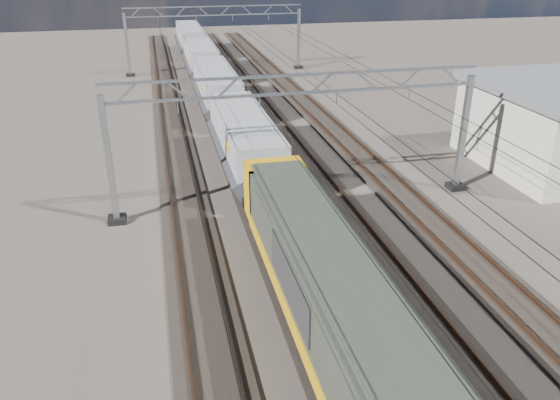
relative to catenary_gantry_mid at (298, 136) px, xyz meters
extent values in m
plane|color=#2A241F|center=(0.00, -4.00, -3.91)|extent=(160.00, 160.00, 0.00)
cube|color=black|center=(-6.00, -4.00, -3.85)|extent=(2.60, 140.00, 0.12)
cube|color=#543521|center=(-6.72, -4.00, -3.69)|extent=(0.08, 140.00, 0.16)
cube|color=#543521|center=(-5.28, -4.00, -3.69)|extent=(0.08, 140.00, 0.16)
cube|color=black|center=(-2.00, -4.00, -3.85)|extent=(2.60, 140.00, 0.12)
cube|color=#543521|center=(-2.72, -4.00, -3.69)|extent=(0.08, 140.00, 0.16)
cube|color=#543521|center=(-1.28, -4.00, -3.69)|extent=(0.08, 140.00, 0.16)
cube|color=black|center=(2.00, -4.00, -3.85)|extent=(2.60, 140.00, 0.12)
cube|color=#543521|center=(1.28, -4.00, -3.69)|extent=(0.08, 140.00, 0.16)
cube|color=#543521|center=(2.72, -4.00, -3.69)|extent=(0.08, 140.00, 0.16)
cube|color=black|center=(6.00, -4.00, -3.85)|extent=(2.60, 140.00, 0.12)
cube|color=#543521|center=(5.28, -4.00, -3.69)|extent=(0.08, 140.00, 0.16)
cube|color=#543521|center=(6.72, -4.00, -3.69)|extent=(0.08, 140.00, 0.16)
cube|color=gray|center=(-9.50, 0.00, -0.61)|extent=(0.30, 0.30, 6.60)
cube|color=gray|center=(9.50, 0.00, -0.61)|extent=(0.30, 0.30, 6.60)
cube|color=black|center=(-9.50, 0.00, -3.76)|extent=(0.90, 0.90, 0.30)
cube|color=black|center=(9.50, 0.00, -3.76)|extent=(0.90, 0.90, 0.30)
cube|color=gray|center=(0.00, 0.00, 3.14)|extent=(19.30, 0.18, 0.12)
cube|color=gray|center=(0.00, 0.00, 2.24)|extent=(19.30, 0.18, 0.12)
cube|color=gray|center=(-8.31, 0.00, 2.69)|extent=(1.03, 0.10, 0.94)
cube|color=gray|center=(-5.94, 0.00, 2.69)|extent=(1.03, 0.10, 0.94)
cube|color=gray|center=(-3.56, 0.00, 2.69)|extent=(1.03, 0.10, 0.94)
cube|color=gray|center=(-1.19, 0.00, 2.69)|extent=(1.03, 0.10, 0.94)
cube|color=gray|center=(1.19, 0.00, 2.69)|extent=(1.03, 0.10, 0.94)
cube|color=gray|center=(3.56, 0.00, 2.69)|extent=(1.03, 0.10, 0.94)
cube|color=gray|center=(5.94, 0.00, 2.69)|extent=(1.03, 0.10, 0.94)
cube|color=gray|center=(8.31, 0.00, 2.69)|extent=(1.03, 0.10, 0.94)
cube|color=gray|center=(-6.00, 0.00, 1.92)|extent=(0.06, 0.06, 0.65)
cube|color=gray|center=(-2.00, 0.00, 1.92)|extent=(0.06, 0.06, 0.65)
cube|color=gray|center=(2.00, 0.00, 1.92)|extent=(0.06, 0.06, 0.65)
cube|color=gray|center=(6.00, 0.00, 1.92)|extent=(0.06, 0.06, 0.65)
cube|color=gray|center=(-9.50, 36.00, -0.61)|extent=(0.30, 0.30, 6.60)
cube|color=gray|center=(9.50, 36.00, -0.61)|extent=(0.30, 0.30, 6.60)
cube|color=black|center=(-9.50, 36.00, -3.76)|extent=(0.90, 0.90, 0.30)
cube|color=black|center=(9.50, 36.00, -3.76)|extent=(0.90, 0.90, 0.30)
cube|color=gray|center=(0.00, 36.00, 3.14)|extent=(19.30, 0.18, 0.12)
cube|color=gray|center=(0.00, 36.00, 2.24)|extent=(19.30, 0.18, 0.12)
cube|color=gray|center=(-8.31, 36.00, 2.69)|extent=(1.03, 0.10, 0.94)
cube|color=gray|center=(-5.94, 36.00, 2.69)|extent=(1.03, 0.10, 0.94)
cube|color=gray|center=(-3.56, 36.00, 2.69)|extent=(1.03, 0.10, 0.94)
cube|color=gray|center=(-1.19, 36.00, 2.69)|extent=(1.03, 0.10, 0.94)
cube|color=gray|center=(1.19, 36.00, 2.69)|extent=(1.03, 0.10, 0.94)
cube|color=gray|center=(3.56, 36.00, 2.69)|extent=(1.03, 0.10, 0.94)
cube|color=gray|center=(5.94, 36.00, 2.69)|extent=(1.03, 0.10, 0.94)
cube|color=gray|center=(8.31, 36.00, 2.69)|extent=(1.03, 0.10, 0.94)
cube|color=gray|center=(-6.00, 36.00, 1.92)|extent=(0.06, 0.06, 0.65)
cube|color=gray|center=(-2.00, 36.00, 1.92)|extent=(0.06, 0.06, 0.65)
cube|color=gray|center=(2.00, 36.00, 1.92)|extent=(0.06, 0.06, 0.65)
cube|color=gray|center=(6.00, 36.00, 1.92)|extent=(0.06, 0.06, 0.65)
cylinder|color=black|center=(-6.00, 4.00, 1.59)|extent=(0.03, 140.00, 0.03)
cylinder|color=black|center=(-6.00, 4.00, 2.09)|extent=(0.03, 140.00, 0.03)
cylinder|color=black|center=(-2.00, 4.00, 1.59)|extent=(0.03, 140.00, 0.03)
cylinder|color=black|center=(-2.00, 4.00, 2.09)|extent=(0.03, 140.00, 0.03)
cylinder|color=black|center=(2.00, 4.00, 1.59)|extent=(0.03, 140.00, 0.03)
cylinder|color=black|center=(2.00, 4.00, 2.09)|extent=(0.03, 140.00, 0.03)
cylinder|color=black|center=(6.00, 4.00, 1.59)|extent=(0.03, 140.00, 0.03)
cylinder|color=black|center=(6.00, 4.00, 2.09)|extent=(0.03, 140.00, 0.03)
cube|color=black|center=(-2.00, -6.15, -3.16)|extent=(2.20, 3.60, 0.60)
cube|color=black|center=(-2.00, -12.65, -2.78)|extent=(2.65, 20.00, 0.25)
cube|color=black|center=(-2.00, -12.65, -3.16)|extent=(2.20, 4.50, 0.75)
cube|color=#2C3129|center=(-2.00, -12.65, -1.36)|extent=(2.65, 17.00, 2.60)
cube|color=#DB9A0B|center=(-3.34, -12.65, -2.36)|extent=(0.04, 17.00, 0.60)
cube|color=#DB9A0B|center=(-0.66, -12.65, -2.36)|extent=(0.04, 17.00, 0.60)
cube|color=black|center=(-3.35, -11.65, -1.01)|extent=(0.05, 5.00, 1.40)
cube|color=black|center=(-0.65, -11.65, -1.01)|extent=(0.05, 5.00, 1.40)
cube|color=#2C3129|center=(-2.00, -12.65, 0.01)|extent=(2.25, 18.00, 0.15)
cube|color=#DB9A0B|center=(-2.00, -3.55, -1.36)|extent=(2.65, 1.80, 2.60)
cube|color=#DB9A0B|center=(-2.00, -2.60, -0.86)|extent=(2.60, 0.46, 1.52)
cube|color=black|center=(-2.55, -2.50, -0.76)|extent=(0.85, 0.08, 0.75)
cube|color=black|center=(-1.45, -2.50, -0.76)|extent=(0.85, 0.08, 0.75)
cylinder|color=black|center=(-2.85, -2.35, -2.76)|extent=(0.36, 0.50, 0.36)
cylinder|color=black|center=(-1.15, -2.35, -2.76)|extent=(0.36, 0.50, 0.36)
cylinder|color=white|center=(-2.60, -2.45, -2.16)|extent=(0.20, 0.08, 0.20)
cylinder|color=white|center=(-1.40, -2.45, -2.16)|extent=(0.20, 0.08, 0.20)
cube|color=black|center=(-2.00, 0.55, -3.19)|extent=(2.20, 2.60, 0.55)
cube|color=black|center=(-2.00, 9.55, -3.19)|extent=(2.20, 2.60, 0.55)
cube|color=black|center=(-2.00, 5.05, -2.83)|extent=(2.40, 13.00, 0.20)
cube|color=gray|center=(-2.00, 5.05, -1.11)|extent=(2.80, 12.00, 1.80)
cube|color=#404247|center=(-2.95, 5.05, -2.36)|extent=(1.48, 12.00, 1.36)
cube|color=#404247|center=(-1.05, 5.05, -2.36)|extent=(1.48, 12.00, 1.36)
cube|color=#DB9A0B|center=(-3.42, 2.05, -1.01)|extent=(0.04, 1.20, 0.50)
cube|color=black|center=(-2.00, 14.75, -3.19)|extent=(2.20, 2.60, 0.55)
cube|color=black|center=(-2.00, 23.75, -3.19)|extent=(2.20, 2.60, 0.55)
cube|color=black|center=(-2.00, 19.25, -2.83)|extent=(2.40, 13.00, 0.20)
cube|color=gray|center=(-2.00, 19.25, -1.11)|extent=(2.80, 12.00, 1.80)
cube|color=#404247|center=(-2.95, 19.25, -2.36)|extent=(1.48, 12.00, 1.36)
cube|color=#404247|center=(-1.05, 19.25, -2.36)|extent=(1.48, 12.00, 1.36)
cube|color=#DB9A0B|center=(-3.42, 16.25, -1.01)|extent=(0.04, 1.20, 0.50)
cube|color=black|center=(-2.00, 28.95, -3.19)|extent=(2.20, 2.60, 0.55)
cube|color=black|center=(-2.00, 37.95, -3.19)|extent=(2.20, 2.60, 0.55)
cube|color=black|center=(-2.00, 33.45, -2.83)|extent=(2.40, 13.00, 0.20)
cube|color=gray|center=(-2.00, 33.45, -1.11)|extent=(2.80, 12.00, 1.80)
cube|color=#404247|center=(-2.95, 33.45, -2.36)|extent=(1.48, 12.00, 1.36)
cube|color=#404247|center=(-1.05, 33.45, -2.36)|extent=(1.48, 12.00, 1.36)
cube|color=#DB9A0B|center=(-3.42, 30.45, -1.01)|extent=(0.04, 1.20, 0.50)
cube|color=black|center=(-2.00, 43.15, -3.19)|extent=(2.20, 2.60, 0.55)
cube|color=black|center=(-2.00, 52.15, -3.19)|extent=(2.20, 2.60, 0.55)
cube|color=black|center=(-2.00, 47.65, -2.83)|extent=(2.40, 13.00, 0.20)
cube|color=gray|center=(-2.00, 47.65, -1.11)|extent=(2.80, 12.00, 1.80)
cube|color=#404247|center=(-2.95, 47.65, -2.36)|extent=(1.48, 12.00, 1.36)
cube|color=#404247|center=(-1.05, 47.65, -2.36)|extent=(1.48, 12.00, 1.36)
cube|color=#DB9A0B|center=(-3.42, 44.65, -1.01)|extent=(0.04, 1.20, 0.50)
camera|label=1|loc=(-6.96, -26.07, 8.81)|focal=35.00mm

